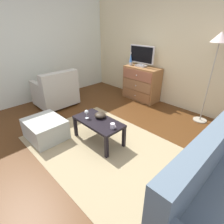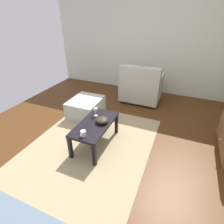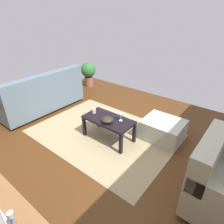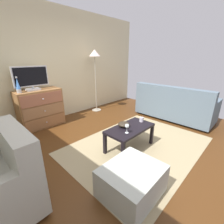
{
  "view_description": "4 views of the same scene",
  "coord_description": "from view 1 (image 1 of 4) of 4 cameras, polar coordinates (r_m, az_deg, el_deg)",
  "views": [
    {
      "loc": [
        2.08,
        -1.82,
        1.93
      ],
      "look_at": [
        0.11,
        0.11,
        0.53
      ],
      "focal_mm": 28.63,
      "sensor_mm": 36.0,
      "label": 1
    },
    {
      "loc": [
        2.01,
        1.0,
        1.93
      ],
      "look_at": [
        -0.18,
        0.07,
        0.56
      ],
      "focal_mm": 27.98,
      "sensor_mm": 36.0,
      "label": 2
    },
    {
      "loc": [
        -1.83,
        2.09,
        2.12
      ],
      "look_at": [
        -0.02,
        -0.19,
        0.54
      ],
      "focal_mm": 30.7,
      "sensor_mm": 36.0,
      "label": 3
    },
    {
      "loc": [
        -1.93,
        -1.58,
        1.57
      ],
      "look_at": [
        -0.2,
        0.1,
        0.7
      ],
      "focal_mm": 24.39,
      "sensor_mm": 36.0,
      "label": 4
    }
  ],
  "objects": [
    {
      "name": "tv",
      "position": [
        4.82,
        9.44,
        17.34
      ],
      "size": [
        0.72,
        0.18,
        0.52
      ],
      "color": "silver",
      "rests_on": "dresser"
    },
    {
      "name": "lava_lamp",
      "position": [
        4.97,
        5.98,
        16.32
      ],
      "size": [
        0.09,
        0.09,
        0.33
      ],
      "color": "#B7B7BC",
      "rests_on": "dresser"
    },
    {
      "name": "wall_plain_left",
      "position": [
        5.1,
        -24.5,
        18.44
      ],
      "size": [
        0.12,
        5.06,
        2.75
      ],
      "primitive_type": "cube",
      "color": "silver",
      "rests_on": "ground_plane"
    },
    {
      "name": "wine_glass",
      "position": [
        3.1,
        -8.15,
        -0.06
      ],
      "size": [
        0.07,
        0.07,
        0.16
      ],
      "color": "silver",
      "rests_on": "coffee_table"
    },
    {
      "name": "ground_plane",
      "position": [
        3.38,
        -2.63,
        -8.37
      ],
      "size": [
        5.79,
        5.06,
        0.05
      ],
      "primitive_type": "cube",
      "color": "#4E2C12"
    },
    {
      "name": "area_rug",
      "position": [
        3.14,
        -2.91,
        -10.92
      ],
      "size": [
        2.6,
        1.9,
        0.01
      ],
      "primitive_type": "cube",
      "color": "tan",
      "rests_on": "ground_plane"
    },
    {
      "name": "armchair",
      "position": [
        4.69,
        -17.45,
        6.16
      ],
      "size": [
        0.8,
        0.91,
        0.9
      ],
      "color": "#332319",
      "rests_on": "ground_plane"
    },
    {
      "name": "dresser",
      "position": [
        4.92,
        9.39,
        8.94
      ],
      "size": [
        0.96,
        0.49,
        0.88
      ],
      "color": "#926237",
      "rests_on": "ground_plane"
    },
    {
      "name": "wall_accent_rear",
      "position": [
        4.64,
        19.72,
        18.59
      ],
      "size": [
        5.79,
        0.12,
        2.75
      ],
      "primitive_type": "cube",
      "color": "beige",
      "rests_on": "ground_plane"
    },
    {
      "name": "ottoman",
      "position": [
        3.48,
        -20.46,
        -5.06
      ],
      "size": [
        0.71,
        0.61,
        0.36
      ],
      "primitive_type": "cube",
      "rotation": [
        0.0,
        0.0,
        0.01
      ],
      "color": "#AFB4A8",
      "rests_on": "ground_plane"
    },
    {
      "name": "bowl_decorative",
      "position": [
        3.13,
        -3.76,
        -1.01
      ],
      "size": [
        0.2,
        0.2,
        0.09
      ],
      "primitive_type": "ellipsoid",
      "color": "#2E251B",
      "rests_on": "coffee_table"
    },
    {
      "name": "mug",
      "position": [
        2.81,
        0.26,
        -4.46
      ],
      "size": [
        0.11,
        0.08,
        0.09
      ],
      "color": "silver",
      "rests_on": "coffee_table"
    },
    {
      "name": "coffee_table",
      "position": [
        3.09,
        -4.39,
        -3.66
      ],
      "size": [
        0.9,
        0.46,
        0.42
      ],
      "color": "black",
      "rests_on": "ground_plane"
    },
    {
      "name": "standing_lamp",
      "position": [
        3.93,
        30.83,
        17.47
      ],
      "size": [
        0.32,
        0.32,
        1.78
      ],
      "color": "#A59E8C",
      "rests_on": "ground_plane"
    }
  ]
}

